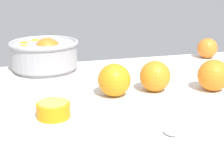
# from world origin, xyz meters

# --- Properties ---
(ground_plane) EXTENTS (1.36, 0.83, 0.03)m
(ground_plane) POSITION_xyz_m (0.00, 0.00, -0.01)
(ground_plane) COLOR silver
(fruit_bowl) EXTENTS (0.22, 0.22, 0.11)m
(fruit_bowl) POSITION_xyz_m (-0.15, 0.34, 0.05)
(fruit_bowl) COLOR #99999E
(fruit_bowl) RESTS_ON ground_plane
(cutting_board) EXTENTS (0.34, 0.29, 0.02)m
(cutting_board) POSITION_xyz_m (-0.21, -0.14, 0.01)
(cutting_board) COLOR beige
(cutting_board) RESTS_ON ground_plane
(orange_half_0) EXTENTS (0.07, 0.07, 0.03)m
(orange_half_0) POSITION_xyz_m (-0.17, -0.09, 0.04)
(orange_half_0) COLOR orange
(orange_half_0) RESTS_ON cutting_board
(loose_orange_0) EXTENTS (0.07, 0.07, 0.07)m
(loose_orange_0) POSITION_xyz_m (0.44, 0.34, 0.04)
(loose_orange_0) COLOR orange
(loose_orange_0) RESTS_ON ground_plane
(loose_orange_1) EXTENTS (0.08, 0.08, 0.08)m
(loose_orange_1) POSITION_xyz_m (-0.00, 0.05, 0.04)
(loose_orange_1) COLOR orange
(loose_orange_1) RESTS_ON ground_plane
(loose_orange_2) EXTENTS (0.08, 0.08, 0.08)m
(loose_orange_2) POSITION_xyz_m (0.26, 0.02, 0.04)
(loose_orange_2) COLOR orange
(loose_orange_2) RESTS_ON ground_plane
(loose_orange_3) EXTENTS (0.08, 0.08, 0.08)m
(loose_orange_3) POSITION_xyz_m (0.11, 0.06, 0.04)
(loose_orange_3) COLOR orange
(loose_orange_3) RESTS_ON ground_plane
(spoon) EXTENTS (0.05, 0.14, 0.01)m
(spoon) POSITION_xyz_m (0.05, -0.22, 0.00)
(spoon) COLOR silver
(spoon) RESTS_ON ground_plane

